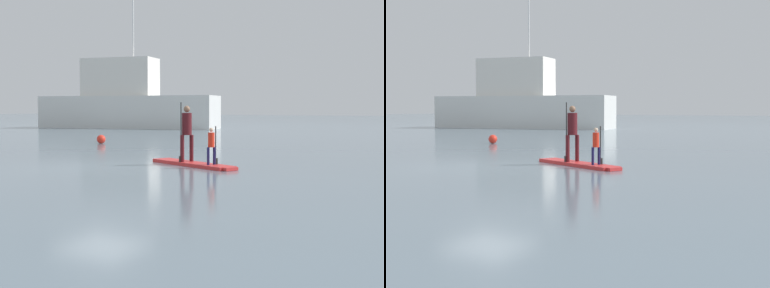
{
  "view_description": "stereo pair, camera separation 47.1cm",
  "coord_description": "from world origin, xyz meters",
  "views": [
    {
      "loc": [
        10.03,
        -13.29,
        1.74
      ],
      "look_at": [
        1.91,
        2.11,
        0.61
      ],
      "focal_mm": 51.44,
      "sensor_mm": 36.0,
      "label": 1
    },
    {
      "loc": [
        10.44,
        -13.07,
        1.74
      ],
      "look_at": [
        1.91,
        2.11,
        0.61
      ],
      "focal_mm": 51.44,
      "sensor_mm": 36.0,
      "label": 2
    }
  ],
  "objects": [
    {
      "name": "paddler_adult",
      "position": [
        2.02,
        1.55,
        1.09
      ],
      "size": [
        0.4,
        0.49,
        1.82
      ],
      "color": "#4C1419",
      "rests_on": "paddleboard_near"
    },
    {
      "name": "paddleboard_near",
      "position": [
        2.32,
        1.42,
        0.05
      ],
      "size": [
        3.46,
        2.02,
        0.1
      ],
      "color": "red",
      "rests_on": "ground"
    },
    {
      "name": "paddler_child_solo",
      "position": [
        3.1,
        1.06,
        0.7
      ],
      "size": [
        0.25,
        0.36,
        1.12
      ],
      "color": "#19194C",
      "rests_on": "paddleboard_near"
    },
    {
      "name": "ground_plane",
      "position": [
        0.0,
        0.0,
        0.0
      ],
      "size": [
        240.0,
        240.0,
        0.0
      ],
      "primitive_type": "plane",
      "color": "slate"
    },
    {
      "name": "fishing_boat_white_large",
      "position": [
        -17.47,
        26.51,
        2.21
      ],
      "size": [
        16.18,
        6.24,
        11.89
      ],
      "color": "silver",
      "rests_on": "ground"
    },
    {
      "name": "mooring_buoy_near",
      "position": [
        -6.56,
        8.55,
        0.22
      ],
      "size": [
        0.43,
        0.43,
        0.43
      ],
      "primitive_type": "sphere",
      "color": "red",
      "rests_on": "ground"
    }
  ]
}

